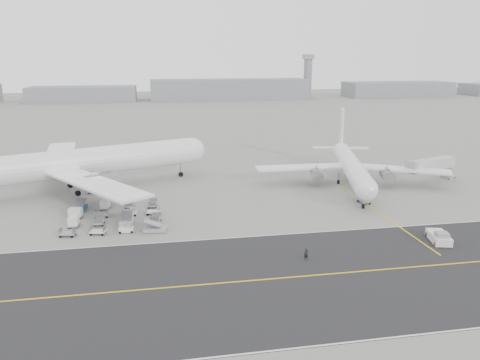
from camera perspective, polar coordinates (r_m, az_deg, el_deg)
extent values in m
plane|color=gray|center=(81.41, -0.93, -6.49)|extent=(700.00, 700.00, 0.00)
cube|color=#242427|center=(66.34, 6.01, -11.74)|extent=(220.00, 32.00, 0.02)
cube|color=gold|center=(66.33, 6.01, -11.72)|extent=(220.00, 0.30, 0.01)
cube|color=silver|center=(80.29, 2.88, -6.79)|extent=(220.00, 0.25, 0.01)
cube|color=silver|center=(53.41, 10.95, -19.07)|extent=(220.00, 0.25, 0.01)
cube|color=gold|center=(95.01, 16.76, -3.96)|extent=(0.30, 40.00, 0.01)
cylinder|color=gray|center=(358.22, 8.25, 12.18)|extent=(6.00, 6.00, 28.00)
cube|color=gray|center=(357.89, 8.34, 14.65)|extent=(7.00, 7.00, 3.50)
cylinder|color=white|center=(111.15, -18.83, 2.04)|extent=(53.96, 25.94, 6.35)
sphere|color=white|center=(119.94, -5.85, 3.65)|extent=(6.22, 6.22, 6.22)
cube|color=white|center=(95.16, -17.30, -0.39)|extent=(23.04, 28.75, 0.45)
cube|color=white|center=(127.15, -21.10, 3.00)|extent=(10.50, 31.01, 0.45)
cylinder|color=slate|center=(101.10, -16.50, -0.39)|extent=(7.72, 6.11, 3.94)
cylinder|color=slate|center=(122.91, -19.34, 2.02)|extent=(7.72, 6.11, 3.94)
cylinder|color=black|center=(119.84, -7.23, 0.70)|extent=(1.30, 0.90, 1.20)
cylinder|color=black|center=(108.52, -19.16, -1.51)|extent=(1.30, 0.90, 1.20)
cylinder|color=black|center=(115.75, -19.99, -0.59)|extent=(1.30, 0.90, 1.20)
cylinder|color=gray|center=(119.45, -7.26, 1.48)|extent=(0.36, 0.36, 3.33)
cylinder|color=white|center=(112.56, 13.46, 1.58)|extent=(14.39, 38.96, 4.48)
sphere|color=white|center=(93.88, 15.18, -1.14)|extent=(4.39, 4.39, 4.39)
cone|color=white|center=(132.37, 12.18, 3.75)|extent=(5.86, 8.41, 4.04)
cube|color=white|center=(131.82, 12.30, 6.44)|extent=(1.59, 4.28, 9.54)
cube|color=white|center=(132.59, 10.46, 3.91)|extent=(7.47, 3.91, 0.25)
cube|color=white|center=(133.62, 13.82, 3.81)|extent=(7.47, 3.91, 0.25)
cube|color=white|center=(112.41, 7.41, 1.56)|extent=(21.54, 5.11, 0.45)
cube|color=white|center=(116.00, 19.14, 1.27)|extent=(21.10, 14.55, 0.45)
cylinder|color=slate|center=(111.07, 9.34, 0.73)|extent=(3.91, 5.33, 2.78)
cylinder|color=slate|center=(113.57, 17.52, 0.54)|extent=(3.91, 5.33, 2.78)
cylinder|color=black|center=(97.29, 14.77, -3.09)|extent=(0.73, 1.07, 0.97)
cylinder|color=black|center=(114.54, 11.90, -0.22)|extent=(0.73, 1.07, 0.97)
cylinder|color=black|center=(115.35, 14.55, -0.28)|extent=(0.73, 1.07, 0.97)
cylinder|color=gray|center=(96.94, 14.82, -2.43)|extent=(0.36, 0.36, 2.35)
cube|color=silver|center=(84.16, 23.06, -6.45)|extent=(3.93, 6.00, 1.25)
cube|color=gray|center=(82.75, 23.40, -6.15)|extent=(2.33, 2.20, 0.80)
cylinder|color=gray|center=(87.25, 22.34, -5.85)|extent=(0.70, 2.28, 0.14)
cylinder|color=black|center=(82.03, 22.74, -7.23)|extent=(0.54, 0.86, 0.80)
cylinder|color=black|center=(82.81, 24.27, -7.19)|extent=(0.54, 0.86, 0.80)
cylinder|color=black|center=(85.80, 21.85, -6.18)|extent=(0.54, 0.86, 0.80)
cylinder|color=black|center=(86.55, 23.32, -6.15)|extent=(0.54, 0.86, 0.80)
cylinder|color=gray|center=(127.92, 24.06, 1.02)|extent=(1.53, 1.53, 3.83)
cube|color=gray|center=(128.27, 23.98, 0.34)|extent=(3.16, 3.16, 0.67)
cube|color=#B2B3B7|center=(122.19, 22.27, 1.81)|extent=(14.44, 7.16, 2.49)
cube|color=gray|center=(116.98, 20.14, 1.47)|extent=(2.07, 3.27, 2.87)
cylinder|color=black|center=(129.72, 23.90, 0.47)|extent=(0.46, 0.64, 0.57)
imported|color=black|center=(71.52, 8.08, -8.95)|extent=(0.69, 0.46, 1.85)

